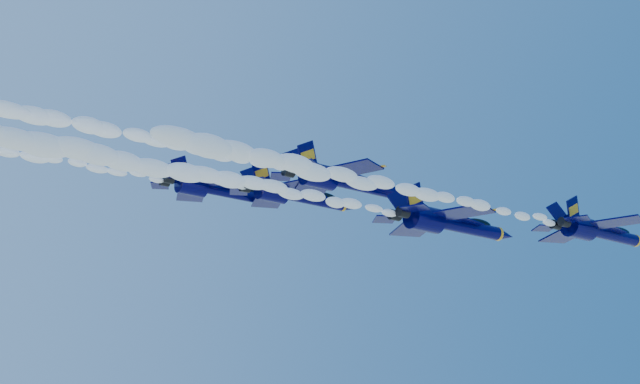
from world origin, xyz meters
TOP-DOWN VIEW (x-y plane):
  - jet_lead at (13.90, -12.95)m, footprint 15.68×12.86m
  - smoke_trail_jet_lead at (-15.08, -12.95)m, footprint 44.56×1.87m
  - jet_second at (3.50, -0.86)m, footprint 18.68×15.32m
  - smoke_trail_jet_second at (-26.76, -0.86)m, footprint 44.56×2.23m
  - jet_third at (-6.06, 6.19)m, footprint 18.25×14.97m
  - smoke_trail_jet_third at (-36.15, 6.19)m, footprint 44.56×2.18m
  - jet_fourth at (-7.51, 14.38)m, footprint 17.03×13.97m
  - smoke_trail_jet_fourth at (-37.08, 14.38)m, footprint 44.56×2.03m
  - jet_fifth at (-15.11, 21.11)m, footprint 16.54×13.57m

SIDE VIEW (x-z plane):
  - smoke_trail_jet_lead at x=-15.08m, z-range 146.83..148.51m
  - jet_lead at x=13.90m, z-range 145.18..151.00m
  - smoke_trail_jet_second at x=-26.76m, z-range 148.72..150.73m
  - jet_second at x=3.50m, z-range 146.70..153.64m
  - smoke_trail_jet_third at x=-36.15m, z-range 153.92..155.88m
  - smoke_trail_jet_fourth at x=-37.08m, z-range 154.16..156.00m
  - jet_third at x=-6.06m, z-range 151.95..158.73m
  - jet_fourth at x=-7.51m, z-range 152.35..158.68m
  - jet_fifth at x=-15.11m, z-range 153.61..159.76m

